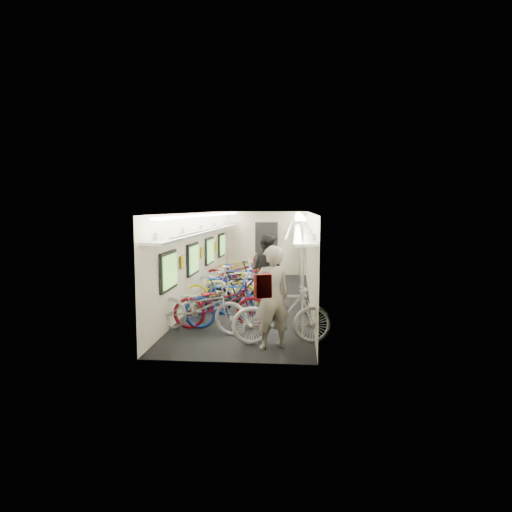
% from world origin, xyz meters
% --- Properties ---
extents(train_car_shell, '(10.00, 10.00, 10.00)m').
position_xyz_m(train_car_shell, '(-0.36, 0.71, 1.66)').
color(train_car_shell, black).
rests_on(train_car_shell, ground).
extents(bicycle_0, '(2.13, 1.18, 1.06)m').
position_xyz_m(bicycle_0, '(-0.79, -3.26, 0.53)').
color(bicycle_0, '#A4A5A9').
rests_on(bicycle_0, ground).
extents(bicycle_1, '(1.87, 0.87, 1.09)m').
position_xyz_m(bicycle_1, '(-0.32, -2.86, 0.54)').
color(bicycle_1, '#1B3FA2').
rests_on(bicycle_1, ground).
extents(bicycle_2, '(2.07, 1.01, 1.04)m').
position_xyz_m(bicycle_2, '(-0.44, -2.88, 0.52)').
color(bicycle_2, maroon).
rests_on(bicycle_2, ground).
extents(bicycle_3, '(1.80, 0.82, 1.04)m').
position_xyz_m(bicycle_3, '(-0.18, -1.58, 0.52)').
color(bicycle_3, black).
rests_on(bicycle_3, ground).
extents(bicycle_4, '(1.92, 0.71, 1.00)m').
position_xyz_m(bicycle_4, '(-0.69, -1.21, 0.50)').
color(bicycle_4, gold).
rests_on(bicycle_4, ground).
extents(bicycle_5, '(1.74, 0.58, 1.03)m').
position_xyz_m(bicycle_5, '(-0.44, -0.50, 0.51)').
color(bicycle_5, silver).
rests_on(bicycle_5, ground).
extents(bicycle_6, '(2.18, 1.28, 1.08)m').
position_xyz_m(bicycle_6, '(-0.68, 0.23, 0.54)').
color(bicycle_6, silver).
rests_on(bicycle_6, ground).
extents(bicycle_7, '(1.72, 0.57, 1.02)m').
position_xyz_m(bicycle_7, '(-0.45, 0.02, 0.51)').
color(bicycle_7, '#1C28A9').
rests_on(bicycle_7, ground).
extents(bicycle_8, '(2.07, 0.79, 1.07)m').
position_xyz_m(bicycle_8, '(-0.68, 1.33, 0.54)').
color(bicycle_8, maroon).
rests_on(bicycle_8, ground).
extents(bicycle_9, '(1.61, 1.03, 0.94)m').
position_xyz_m(bicycle_9, '(-0.20, 1.45, 0.47)').
color(bicycle_9, black).
rests_on(bicycle_9, ground).
extents(bicycle_10, '(1.96, 1.00, 0.98)m').
position_xyz_m(bicycle_10, '(-0.71, 3.18, 0.49)').
color(bicycle_10, gold).
rests_on(bicycle_10, ground).
extents(bicycle_11, '(1.93, 0.82, 1.12)m').
position_xyz_m(bicycle_11, '(0.88, -3.92, 0.56)').
color(bicycle_11, silver).
rests_on(bicycle_11, ground).
extents(passenger_near, '(0.80, 0.69, 1.87)m').
position_xyz_m(passenger_near, '(0.70, -4.17, 0.93)').
color(passenger_near, gray).
rests_on(passenger_near, ground).
extents(passenger_mid, '(1.12, 1.04, 1.86)m').
position_xyz_m(passenger_mid, '(0.36, -0.53, 0.93)').
color(passenger_mid, black).
rests_on(passenger_mid, ground).
extents(backpack, '(0.29, 0.24, 0.38)m').
position_xyz_m(backpack, '(0.60, -5.00, 1.28)').
color(backpack, '#A11310').
rests_on(backpack, passenger_near).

